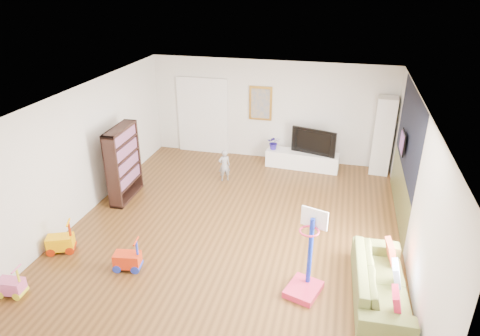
% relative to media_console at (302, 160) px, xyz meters
% --- Properties ---
extents(floor, '(6.50, 7.50, 0.00)m').
position_rel_media_console_xyz_m(floor, '(-0.99, -3.26, -0.22)').
color(floor, brown).
rests_on(floor, ground).
extents(ceiling, '(6.50, 7.50, 0.00)m').
position_rel_media_console_xyz_m(ceiling, '(-0.99, -3.26, 2.48)').
color(ceiling, white).
rests_on(ceiling, ground).
extents(wall_back, '(6.50, 0.00, 2.70)m').
position_rel_media_console_xyz_m(wall_back, '(-0.99, 0.49, 1.13)').
color(wall_back, silver).
rests_on(wall_back, ground).
extents(wall_front, '(6.50, 0.00, 2.70)m').
position_rel_media_console_xyz_m(wall_front, '(-0.99, -7.01, 1.13)').
color(wall_front, white).
rests_on(wall_front, ground).
extents(wall_left, '(0.00, 7.50, 2.70)m').
position_rel_media_console_xyz_m(wall_left, '(-4.24, -3.26, 1.13)').
color(wall_left, silver).
rests_on(wall_left, ground).
extents(wall_right, '(0.00, 7.50, 2.70)m').
position_rel_media_console_xyz_m(wall_right, '(2.26, -3.26, 1.13)').
color(wall_right, silver).
rests_on(wall_right, ground).
extents(navy_accent, '(0.01, 3.20, 1.70)m').
position_rel_media_console_xyz_m(navy_accent, '(2.24, -1.86, 1.63)').
color(navy_accent, black).
rests_on(navy_accent, wall_right).
extents(olive_wainscot, '(0.01, 3.20, 1.00)m').
position_rel_media_console_xyz_m(olive_wainscot, '(2.24, -1.86, 0.28)').
color(olive_wainscot, brown).
rests_on(olive_wainscot, wall_right).
extents(doorway, '(1.45, 0.06, 2.10)m').
position_rel_media_console_xyz_m(doorway, '(-2.89, 0.45, 0.83)').
color(doorway, white).
rests_on(doorway, ground).
extents(painting_back, '(0.62, 0.06, 0.92)m').
position_rel_media_console_xyz_m(painting_back, '(-1.24, 0.45, 1.33)').
color(painting_back, gold).
rests_on(painting_back, wall_back).
extents(artwork_right, '(0.04, 0.56, 0.46)m').
position_rel_media_console_xyz_m(artwork_right, '(2.18, -1.66, 1.33)').
color(artwork_right, '#7F3F8C').
rests_on(artwork_right, wall_right).
extents(media_console, '(1.93, 0.60, 0.44)m').
position_rel_media_console_xyz_m(media_console, '(0.00, 0.00, 0.00)').
color(media_console, white).
rests_on(media_console, ground).
extents(tall_cabinet, '(0.49, 0.49, 1.99)m').
position_rel_media_console_xyz_m(tall_cabinet, '(1.96, 0.19, 0.78)').
color(tall_cabinet, white).
rests_on(tall_cabinet, ground).
extents(bookshelf, '(0.35, 1.17, 1.69)m').
position_rel_media_console_xyz_m(bookshelf, '(-3.75, -2.61, 0.62)').
color(bookshelf, black).
rests_on(bookshelf, ground).
extents(sofa, '(0.90, 2.11, 0.61)m').
position_rel_media_console_xyz_m(sofa, '(1.76, -4.72, 0.08)').
color(sofa, olive).
rests_on(sofa, ground).
extents(basketball_hoop, '(0.66, 0.73, 1.46)m').
position_rel_media_console_xyz_m(basketball_hoop, '(0.57, -4.89, 0.51)').
color(basketball_hoop, '#CC2247').
rests_on(basketball_hoop, ground).
extents(ride_on_yellow, '(0.54, 0.45, 0.62)m').
position_rel_media_console_xyz_m(ride_on_yellow, '(-3.92, -4.86, 0.09)').
color(ride_on_yellow, '#FEB300').
rests_on(ride_on_yellow, ground).
extents(ride_on_orange, '(0.49, 0.35, 0.60)m').
position_rel_media_console_xyz_m(ride_on_orange, '(-2.48, -5.03, 0.08)').
color(ride_on_orange, red).
rests_on(ride_on_orange, ground).
extents(ride_on_pink, '(0.43, 0.29, 0.54)m').
position_rel_media_console_xyz_m(ride_on_pink, '(-3.98, -6.08, 0.05)').
color(ride_on_pink, '#E1609C').
rests_on(ride_on_pink, ground).
extents(child, '(0.35, 0.32, 0.81)m').
position_rel_media_console_xyz_m(child, '(-1.79, -1.24, 0.18)').
color(child, gray).
rests_on(child, ground).
extents(tv, '(1.18, 0.47, 0.68)m').
position_rel_media_console_xyz_m(tv, '(0.29, 0.03, 0.56)').
color(tv, black).
rests_on(tv, media_console).
extents(vase_plant, '(0.37, 0.33, 0.37)m').
position_rel_media_console_xyz_m(vase_plant, '(-0.78, 0.02, 0.41)').
color(vase_plant, navy).
rests_on(vase_plant, media_console).
extents(pillow_left, '(0.11, 0.36, 0.35)m').
position_rel_media_console_xyz_m(pillow_left, '(1.92, -5.34, 0.26)').
color(pillow_left, '#C21C3D').
rests_on(pillow_left, sofa).
extents(pillow_center, '(0.10, 0.35, 0.35)m').
position_rel_media_console_xyz_m(pillow_center, '(1.97, -4.68, 0.26)').
color(pillow_center, white).
rests_on(pillow_center, sofa).
extents(pillow_right, '(0.14, 0.38, 0.37)m').
position_rel_media_console_xyz_m(pillow_right, '(1.93, -4.09, 0.26)').
color(pillow_right, '#BF432C').
rests_on(pillow_right, sofa).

